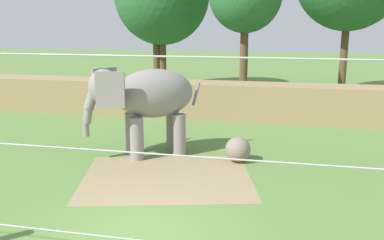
{
  "coord_description": "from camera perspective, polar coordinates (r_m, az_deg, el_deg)",
  "views": [
    {
      "loc": [
        2.85,
        -7.82,
        4.36
      ],
      "look_at": [
        0.05,
        4.84,
        1.4
      ],
      "focal_mm": 39.79,
      "sensor_mm": 36.0,
      "label": 1
    }
  ],
  "objects": [
    {
      "name": "cable_fence",
      "position": [
        5.68,
        -19.35,
        -11.34
      ],
      "size": [
        11.74,
        0.25,
        4.18
      ],
      "color": "brown",
      "rests_on": "ground"
    },
    {
      "name": "enrichment_ball",
      "position": [
        13.74,
        6.16,
        -3.93
      ],
      "size": [
        0.82,
        0.82,
        0.82
      ],
      "primitive_type": "sphere",
      "color": "gray",
      "rests_on": "ground"
    },
    {
      "name": "embankment_wall",
      "position": [
        20.05,
        4.11,
        2.66
      ],
      "size": [
        36.0,
        1.8,
        1.65
      ],
      "primitive_type": "cube",
      "color": "#997F56",
      "rests_on": "ground"
    },
    {
      "name": "dirt_patch",
      "position": [
        12.46,
        -3.36,
        -7.62
      ],
      "size": [
        5.66,
        5.03,
        0.01
      ],
      "primitive_type": "cube",
      "rotation": [
        0.0,
        0.0,
        0.25
      ],
      "color": "#937F5B",
      "rests_on": "ground"
    },
    {
      "name": "elephant",
      "position": [
        14.1,
        -6.24,
        2.97
      ],
      "size": [
        3.6,
        2.87,
        2.96
      ],
      "color": "gray",
      "rests_on": "ground"
    },
    {
      "name": "ground_plane",
      "position": [
        9.39,
        -6.93,
        -14.88
      ],
      "size": [
        120.0,
        120.0,
        0.0
      ],
      "primitive_type": "plane",
      "color": "#5B7F3D"
    }
  ]
}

